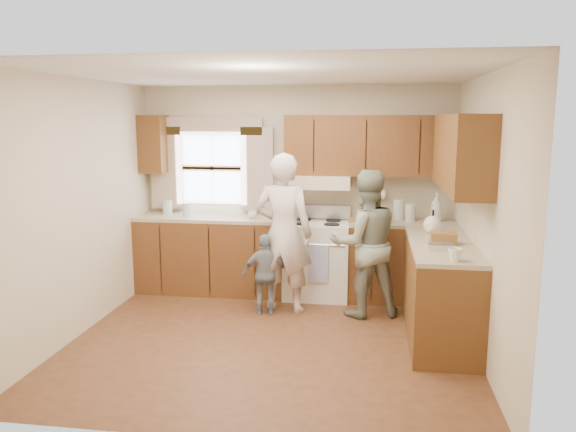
% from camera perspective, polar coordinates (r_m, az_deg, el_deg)
% --- Properties ---
extents(room, '(3.80, 3.80, 3.80)m').
position_cam_1_polar(room, '(5.21, -1.73, 0.36)').
color(room, '#502918').
rests_on(room, ground).
extents(kitchen_fixtures, '(3.80, 2.25, 2.15)m').
position_cam_1_polar(kitchen_fixtures, '(6.28, 5.55, -1.87)').
color(kitchen_fixtures, '#3F240D').
rests_on(kitchen_fixtures, ground).
extents(stove, '(0.76, 0.67, 1.07)m').
position_cam_1_polar(stove, '(6.73, 2.97, -4.28)').
color(stove, silver).
rests_on(stove, ground).
extents(woman_left, '(0.70, 0.51, 1.76)m').
position_cam_1_polar(woman_left, '(6.11, -0.44, -1.76)').
color(woman_left, beige).
rests_on(woman_left, ground).
extents(woman_right, '(0.91, 0.80, 1.58)m').
position_cam_1_polar(woman_right, '(6.06, 7.86, -2.79)').
color(woman_right, '#243D28').
rests_on(woman_right, ground).
extents(child, '(0.56, 0.33, 0.89)m').
position_cam_1_polar(child, '(6.12, -2.29, -5.95)').
color(child, gray).
rests_on(child, ground).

